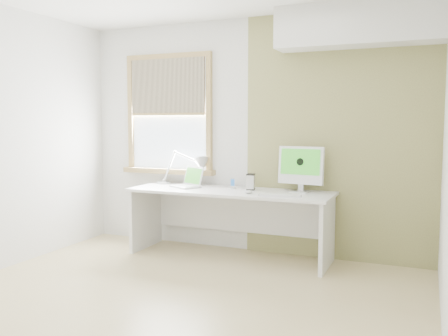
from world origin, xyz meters
The scene contains 12 objects.
room centered at (0.00, 0.00, 1.30)m, with size 4.04×3.54×2.64m.
accent_wall centered at (1.00, 1.74, 1.30)m, with size 2.00×0.02×2.60m, color olive.
soffit centered at (1.20, 1.57, 2.40)m, with size 1.60×0.40×0.42m, color white.
window centered at (-1.00, 1.71, 1.54)m, with size 1.20×0.14×1.42m.
desk centered at (-0.07, 1.44, 0.53)m, with size 2.20×0.70×0.73m.
desk_lamp centered at (-0.62, 1.64, 0.94)m, with size 0.71×0.29×0.39m.
laptop centered at (-0.60, 1.44, 0.79)m, with size 0.41×0.39×0.23m.
phone_dock centered at (-0.08, 1.49, 0.76)m, with size 0.07×0.07×0.12m.
external_drive centered at (0.12, 1.51, 0.82)m, with size 0.11×0.15×0.17m.
imac centered at (0.65, 1.57, 1.00)m, with size 0.49×0.18×0.47m.
keyboard centered at (0.54, 1.17, 0.74)m, with size 0.43×0.18×0.02m.
mouse centered at (0.19, 1.23, 0.75)m, with size 0.06×0.11×0.03m, color white.
Camera 1 is at (1.86, -3.36, 1.46)m, focal length 38.74 mm.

